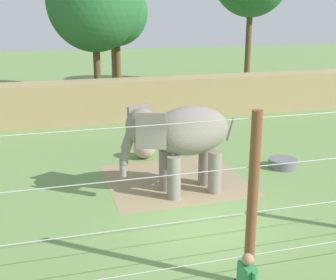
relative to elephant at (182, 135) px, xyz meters
The scene contains 9 objects.
ground_plane 3.10m from the elephant, 93.24° to the right, with size 120.00×120.00×0.00m, color #6B8E4C.
dirt_patch 2.26m from the elephant, 83.79° to the left, with size 4.81×4.52×0.01m, color #937F5B.
embankment_wall 10.80m from the elephant, 90.72° to the left, with size 36.00×1.80×2.20m, color tan.
elephant is the anchor object (origin of this frame).
enrichment_ball 4.13m from the elephant, 95.43° to the left, with size 0.93×0.93×0.93m, color tan.
cable_fence 5.36m from the elephant, 91.53° to the right, with size 12.83×0.22×3.95m.
water_tub 5.00m from the elephant, 15.18° to the left, with size 1.10×1.10×0.35m.
tree_behind_wall 16.51m from the elephant, 87.44° to the left, with size 4.07×4.07×7.87m.
tree_right_of_centre 15.44m from the elephant, 93.03° to the left, with size 5.69×5.69×9.34m.
Camera 1 is at (-4.11, -10.71, 5.85)m, focal length 47.48 mm.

